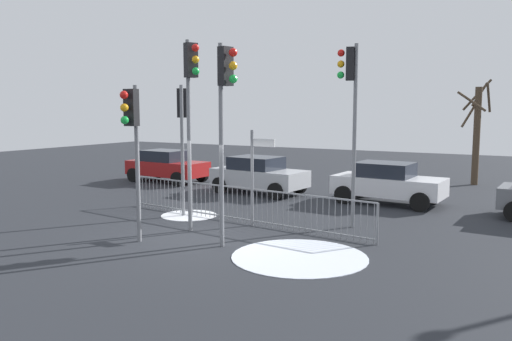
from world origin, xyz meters
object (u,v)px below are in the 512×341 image
traffic_light_mid_left (191,93)px  bare_tree_left (477,130)px  car_silver_trailing (258,174)px  direction_sign_post (254,172)px  car_red_near (167,165)px  traffic_light_foreground_left (132,128)px  car_white_far (388,182)px  traffic_light_rear_left (183,120)px  traffic_light_foreground_right (350,95)px  traffic_light_rear_right (225,99)px

traffic_light_mid_left → bare_tree_left: (5.70, 13.37, -1.34)m
traffic_light_mid_left → car_silver_trailing: 7.39m
direction_sign_post → bare_tree_left: size_ratio=0.59×
car_red_near → traffic_light_foreground_left: bearing=-51.8°
traffic_light_foreground_left → car_white_far: traffic_light_foreground_left is taller
car_red_near → bare_tree_left: size_ratio=0.83×
traffic_light_rear_left → car_red_near: (-5.34, 5.67, -2.23)m
traffic_light_foreground_right → traffic_light_foreground_left: traffic_light_foreground_right is taller
bare_tree_left → car_white_far: bearing=-108.3°
traffic_light_rear_left → car_silver_trailing: 5.36m
car_silver_trailing → traffic_light_rear_right: bearing=-60.5°
traffic_light_mid_left → car_silver_trailing: size_ratio=1.31×
traffic_light_rear_left → bare_tree_left: 13.77m
traffic_light_rear_right → car_white_far: size_ratio=1.25×
bare_tree_left → traffic_light_rear_left: bearing=-121.9°
traffic_light_foreground_left → car_red_near: 11.25m
traffic_light_foreground_right → traffic_light_foreground_left: size_ratio=1.31×
traffic_light_rear_left → car_red_near: 8.10m
car_silver_trailing → traffic_light_foreground_left: bearing=-76.9°
traffic_light_mid_left → car_red_near: traffic_light_mid_left is taller
direction_sign_post → car_red_near: (-8.03, 5.92, -0.79)m
traffic_light_rear_right → traffic_light_foreground_right: size_ratio=0.95×
traffic_light_rear_right → bare_tree_left: size_ratio=1.04×
traffic_light_foreground_right → car_silver_trailing: bearing=34.5°
traffic_light_mid_left → car_red_near: (-6.90, 7.35, -3.01)m
traffic_light_rear_right → traffic_light_foreground_left: traffic_light_rear_right is taller
traffic_light_foreground_left → car_silver_trailing: size_ratio=1.00×
traffic_light_foreground_right → car_white_far: 5.17m
car_silver_trailing → car_white_far: bearing=9.1°
traffic_light_foreground_left → car_red_near: size_ratio=1.01×
bare_tree_left → car_red_near: bearing=-154.5°
direction_sign_post → car_white_far: bearing=68.9°
traffic_light_foreground_right → direction_sign_post: (-2.41, -1.18, -2.19)m
traffic_light_rear_left → direction_sign_post: traffic_light_rear_left is taller
traffic_light_mid_left → car_white_far: 8.26m
traffic_light_rear_right → direction_sign_post: size_ratio=1.77×
traffic_light_rear_left → car_silver_trailing: traffic_light_rear_left is taller
bare_tree_left → traffic_light_foreground_right: bearing=-101.4°
traffic_light_foreground_left → traffic_light_rear_left: bearing=-75.4°
direction_sign_post → bare_tree_left: bearing=72.0°
traffic_light_mid_left → direction_sign_post: traffic_light_mid_left is taller
traffic_light_foreground_right → traffic_light_mid_left: bearing=108.6°
car_silver_trailing → bare_tree_left: (7.28, 6.81, 1.67)m
traffic_light_rear_right → traffic_light_rear_left: size_ratio=1.20×
car_silver_trailing → traffic_light_foreground_right: bearing=-31.6°
traffic_light_mid_left → car_silver_trailing: (-1.58, 6.55, -3.01)m
traffic_light_rear_left → traffic_light_mid_left: 2.43m
traffic_light_mid_left → traffic_light_foreground_left: bearing=6.4°
bare_tree_left → direction_sign_post: bearing=-110.9°
traffic_light_mid_left → car_white_far: bearing=176.8°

